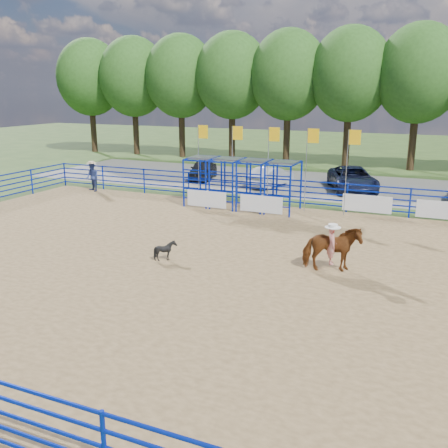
{
  "coord_description": "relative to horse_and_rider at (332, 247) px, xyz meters",
  "views": [
    {
      "loc": [
        7.17,
        -15.07,
        6.03
      ],
      "look_at": [
        0.15,
        1.0,
        1.3
      ],
      "focal_mm": 40.0,
      "sensor_mm": 36.0,
      "label": 1
    }
  ],
  "objects": [
    {
      "name": "ground",
      "position": [
        -4.07,
        -1.12,
        -0.89
      ],
      "size": [
        120.0,
        120.0,
        0.0
      ],
      "primitive_type": "plane",
      "color": "#3C5722",
      "rests_on": "ground"
    },
    {
      "name": "arena_dirt",
      "position": [
        -4.07,
        -1.12,
        -0.88
      ],
      "size": [
        30.0,
        20.0,
        0.02
      ],
      "primitive_type": "cube",
      "color": "#95774A",
      "rests_on": "ground"
    },
    {
      "name": "gravel_strip",
      "position": [
        -4.07,
        15.88,
        -0.89
      ],
      "size": [
        40.0,
        10.0,
        0.01
      ],
      "primitive_type": "cube",
      "color": "gray",
      "rests_on": "ground"
    },
    {
      "name": "horse_and_rider",
      "position": [
        0.0,
        0.0,
        0.0
      ],
      "size": [
        2.09,
        1.44,
        2.32
      ],
      "color": "brown",
      "rests_on": "arena_dirt"
    },
    {
      "name": "calf",
      "position": [
        -5.74,
        -1.27,
        -0.5
      ],
      "size": [
        0.73,
        0.66,
        0.75
      ],
      "primitive_type": "imported",
      "rotation": [
        0.0,
        0.0,
        1.49
      ],
      "color": "black",
      "rests_on": "arena_dirt"
    },
    {
      "name": "spectator_cowboy",
      "position": [
        -16.27,
        8.12,
        0.04
      ],
      "size": [
        1.06,
        0.97,
        1.82
      ],
      "color": "navy",
      "rests_on": "arena_dirt"
    },
    {
      "name": "car_a",
      "position": [
        -12.07,
        14.85,
        -0.23
      ],
      "size": [
        2.49,
        4.13,
        1.31
      ],
      "primitive_type": "imported",
      "rotation": [
        0.0,
        0.0,
        0.26
      ],
      "color": "black",
      "rests_on": "gravel_strip"
    },
    {
      "name": "car_b",
      "position": [
        -6.83,
        14.04,
        -0.25
      ],
      "size": [
        2.26,
        4.09,
        1.28
      ],
      "primitive_type": "imported",
      "rotation": [
        0.0,
        0.0,
        2.89
      ],
      "color": "#96989E",
      "rests_on": "gravel_strip"
    },
    {
      "name": "car_c",
      "position": [
        -1.78,
        14.67,
        -0.15
      ],
      "size": [
        4.13,
        5.78,
        1.46
      ],
      "primitive_type": "imported",
      "rotation": [
        0.0,
        0.0,
        0.36
      ],
      "color": "#161B37",
      "rests_on": "gravel_strip"
    },
    {
      "name": "perimeter_fence",
      "position": [
        -4.07,
        -1.12,
        -0.14
      ],
      "size": [
        30.1,
        20.1,
        1.5
      ],
      "color": "#0824BD",
      "rests_on": "ground"
    },
    {
      "name": "chute_assembly",
      "position": [
        -5.97,
        7.72,
        0.37
      ],
      "size": [
        19.32,
        2.41,
        4.2
      ],
      "color": "#0824BD",
      "rests_on": "ground"
    },
    {
      "name": "treeline",
      "position": [
        -4.07,
        24.88,
        6.64
      ],
      "size": [
        56.4,
        6.4,
        11.24
      ],
      "color": "#3F2B19",
      "rests_on": "ground"
    }
  ]
}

